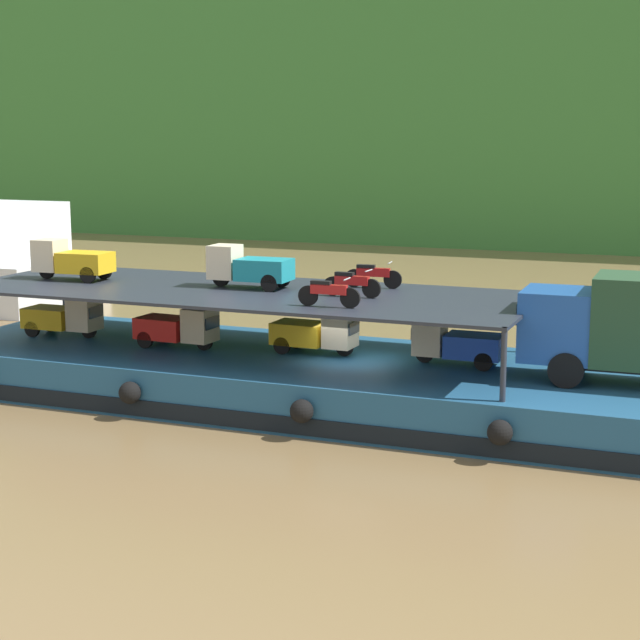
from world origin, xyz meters
name	(u,v)px	position (x,y,z in m)	size (l,w,h in m)	color
ground_plane	(351,406)	(0.00, 0.00, 0.00)	(400.00, 400.00, 0.00)	brown
cargo_barge	(351,383)	(0.00, -0.03, 0.75)	(27.92, 8.10, 1.50)	navy
cargo_rack	(241,292)	(-3.80, 0.00, 3.43)	(18.72, 6.76, 2.00)	#232833
mini_truck_lower_stern	(64,317)	(-10.65, -0.11, 2.19)	(2.76, 1.24, 1.38)	gold
mini_truck_lower_aft	(178,327)	(-5.95, -0.36, 2.19)	(2.79, 1.28, 1.38)	red
mini_truck_lower_mid	(316,332)	(-1.38, 0.49, 2.19)	(2.77, 1.25, 1.38)	gold
mini_truck_lower_fore	(456,343)	(3.22, 0.54, 2.19)	(2.76, 1.23, 1.38)	#1E47B7
mini_truck_upper_stern	(71,260)	(-10.29, -0.07, 4.19)	(2.80, 1.30, 1.38)	gold
mini_truck_upper_mid	(248,267)	(-3.79, 0.50, 4.19)	(2.77, 1.26, 1.38)	teal
motorcycle_upper_port	(328,292)	(0.03, -2.03, 3.93)	(1.90, 0.55, 0.87)	black
motorcycle_upper_centre	(351,283)	(-0.01, 0.00, 3.93)	(1.90, 0.55, 0.87)	black
motorcycle_upper_stbd	(373,275)	(-0.01, 2.03, 3.93)	(1.90, 0.55, 0.87)	black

